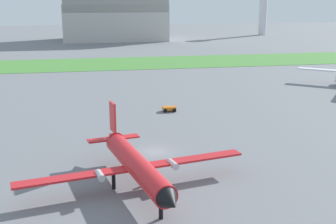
{
  "coord_description": "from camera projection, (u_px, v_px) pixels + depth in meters",
  "views": [
    {
      "loc": [
        -8.65,
        -54.65,
        19.98
      ],
      "look_at": [
        3.59,
        9.2,
        3.0
      ],
      "focal_mm": 46.47,
      "sensor_mm": 36.0,
      "label": 1
    }
  ],
  "objects": [
    {
      "name": "airplane_foreground_turboprop",
      "position": [
        136.0,
        164.0,
        46.63
      ],
      "size": [
        25.3,
        21.78,
        7.65
      ],
      "rotation": [
        0.0,
        0.0,
        4.91
      ],
      "color": "red",
      "rests_on": "ground_plane"
    },
    {
      "name": "baggage_cart_near_gate",
      "position": [
        169.0,
        108.0,
        79.35
      ],
      "size": [
        2.44,
        1.82,
        0.9
      ],
      "rotation": [
        0.0,
        0.0,
        3.11
      ],
      "color": "orange",
      "rests_on": "ground_plane"
    },
    {
      "name": "grass_taxiway_strip",
      "position": [
        113.0,
        64.0,
        137.96
      ],
      "size": [
        360.0,
        28.0,
        0.08
      ],
      "primitive_type": "cube",
      "color": "#478438",
      "rests_on": "ground_plane"
    },
    {
      "name": "hangar_distant",
      "position": [
        114.0,
        6.0,
        213.47
      ],
      "size": [
        49.59,
        32.87,
        37.01
      ],
      "color": "#BCB7B2",
      "rests_on": "ground_plane"
    },
    {
      "name": "ground_plane",
      "position": [
        155.0,
        152.0,
        58.56
      ],
      "size": [
        600.0,
        600.0,
        0.0
      ],
      "primitive_type": "plane",
      "color": "slate"
    }
  ]
}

